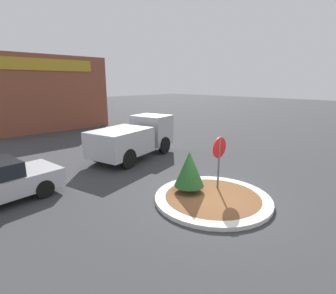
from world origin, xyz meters
TOP-DOWN VIEW (x-y plane):
  - ground_plane at (0.00, 0.00)m, footprint 120.00×120.00m
  - traffic_island at (0.00, 0.00)m, footprint 4.09×4.09m
  - stop_sign at (0.76, 0.33)m, footprint 0.79×0.07m
  - island_shrub at (-0.24, 0.90)m, footprint 1.10×1.10m
  - utility_truck at (1.37, 6.30)m, footprint 5.55×3.26m
  - storefront_building at (1.33, 20.00)m, footprint 10.00×6.07m

SIDE VIEW (x-z plane):
  - ground_plane at x=0.00m, z-range 0.00..0.00m
  - traffic_island at x=0.00m, z-range 0.00..0.14m
  - island_shrub at x=-0.24m, z-range 0.25..1.78m
  - utility_truck at x=1.37m, z-range 0.05..2.21m
  - stop_sign at x=0.76m, z-range 0.42..2.56m
  - storefront_building at x=1.33m, z-range 0.00..6.20m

